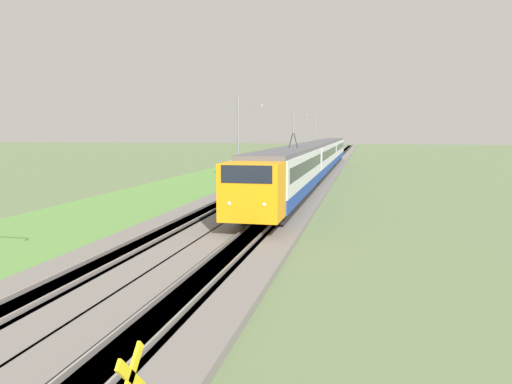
{
  "coord_description": "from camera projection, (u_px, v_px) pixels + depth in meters",
  "views": [
    {
      "loc": [
        -2.25,
        -9.53,
        5.22
      ],
      "look_at": [
        21.5,
        -4.3,
        2.22
      ],
      "focal_mm": 35.0,
      "sensor_mm": 36.0,
      "label": 1
    }
  ],
  "objects": [
    {
      "name": "ballast_main",
      "position": [
        274.0,
        178.0,
        53.3
      ],
      "size": [
        240.0,
        4.4,
        0.3
      ],
      "color": "slate",
      "rests_on": "ground"
    },
    {
      "name": "ballast_adjacent",
      "position": [
        314.0,
        179.0,
        52.38
      ],
      "size": [
        240.0,
        4.4,
        0.3
      ],
      "color": "slate",
      "rests_on": "ground"
    },
    {
      "name": "track_main",
      "position": [
        274.0,
        178.0,
        53.3
      ],
      "size": [
        240.0,
        1.57,
        0.45
      ],
      "color": "#4C4238",
      "rests_on": "ground"
    },
    {
      "name": "track_adjacent",
      "position": [
        314.0,
        179.0,
        52.38
      ],
      "size": [
        240.0,
        1.57,
        0.45
      ],
      "color": "#4C4238",
      "rests_on": "ground"
    },
    {
      "name": "grass_verge",
      "position": [
        224.0,
        178.0,
        54.51
      ],
      "size": [
        240.0,
        11.06,
        0.12
      ],
      "color": "#5B8E42",
      "rests_on": "ground"
    },
    {
      "name": "passenger_train",
      "position": [
        317.0,
        157.0,
        54.37
      ],
      "size": [
        65.09,
        2.99,
        5.06
      ],
      "rotation": [
        0.0,
        0.0,
        3.14
      ],
      "color": "orange",
      "rests_on": "ground"
    },
    {
      "name": "catenary_mast_mid",
      "position": [
        239.0,
        137.0,
        49.96
      ],
      "size": [
        0.22,
        2.56,
        8.8
      ],
      "color": "slate",
      "rests_on": "ground"
    },
    {
      "name": "catenary_mast_far",
      "position": [
        293.0,
        134.0,
        87.17
      ],
      "size": [
        0.22,
        2.56,
        9.07
      ],
      "color": "slate",
      "rests_on": "ground"
    },
    {
      "name": "catenary_mast_distant",
      "position": [
        315.0,
        133.0,
        124.39
      ],
      "size": [
        0.22,
        2.56,
        9.17
      ],
      "color": "slate",
      "rests_on": "ground"
    }
  ]
}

